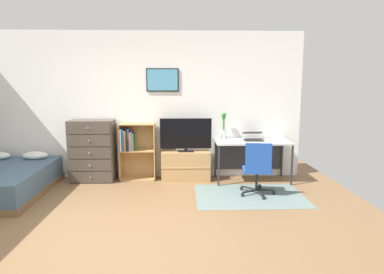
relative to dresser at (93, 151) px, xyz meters
name	(u,v)px	position (x,y,z in m)	size (l,w,h in m)	color
ground_plane	(113,231)	(0.79, -2.15, -0.56)	(7.20, 7.20, 0.00)	brown
wall_back_with_posters	(137,105)	(0.79, 0.27, 0.80)	(6.12, 0.09, 2.70)	white
area_rug	(250,195)	(2.68, -0.93, -0.55)	(1.70, 1.20, 0.01)	slate
dresser	(93,151)	(0.00, 0.00, 0.00)	(0.78, 0.46, 1.11)	#4C4238
bookshelf	(134,147)	(0.73, 0.07, 0.04)	(0.65, 0.30, 1.04)	tan
tv_stand	(186,165)	(1.68, 0.02, -0.29)	(0.88, 0.41, 0.53)	tan
television	(186,135)	(1.68, -0.01, 0.28)	(0.93, 0.16, 0.61)	black
desk	(251,147)	(2.88, -0.03, 0.06)	(1.33, 0.65, 0.74)	silver
office_chair	(257,167)	(2.79, -0.93, -0.10)	(0.57, 0.58, 0.86)	#232326
laptop	(253,137)	(2.91, -0.01, 0.25)	(0.35, 0.38, 0.15)	black
computer_mouse	(269,140)	(3.17, -0.14, 0.20)	(0.06, 0.10, 0.03)	silver
bamboo_vase	(224,126)	(2.39, 0.12, 0.42)	(0.10, 0.10, 0.48)	silver
wine_glass	(228,134)	(2.44, -0.14, 0.32)	(0.07, 0.07, 0.18)	silver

